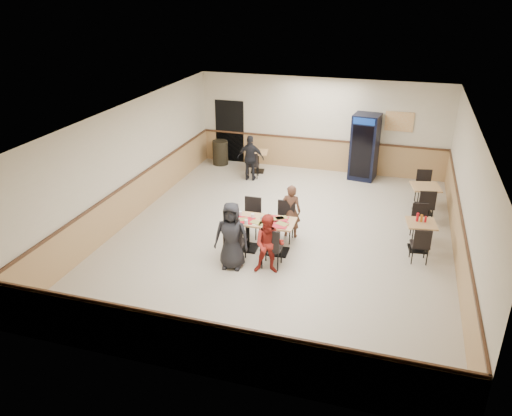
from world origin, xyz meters
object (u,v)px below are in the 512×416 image
(side_table_near, at_px, (420,232))
(pepsi_cooler, at_px, (364,147))
(side_table_far, at_px, (425,195))
(diner_woman_left, at_px, (232,236))
(trash_bin, at_px, (220,153))
(diner_woman_right, at_px, (269,244))
(lone_diner, at_px, (251,158))
(back_table, at_px, (258,158))
(main_table, at_px, (263,230))
(diner_man_opposite, at_px, (291,211))

(side_table_near, relative_size, pepsi_cooler, 0.36)
(side_table_far, bearing_deg, diner_woman_left, -134.02)
(pepsi_cooler, xyz_separation_m, trash_bin, (-4.76, -0.04, -0.61))
(diner_woman_left, bearing_deg, pepsi_cooler, 65.13)
(diner_woman_right, bearing_deg, side_table_near, 21.48)
(lone_diner, relative_size, back_table, 1.92)
(main_table, height_order, diner_man_opposite, diner_man_opposite)
(main_table, bearing_deg, diner_woman_left, -117.90)
(diner_woman_right, relative_size, trash_bin, 1.62)
(diner_woman_left, relative_size, trash_bin, 1.84)
(diner_woman_left, relative_size, diner_man_opposite, 1.13)
(side_table_near, relative_size, trash_bin, 0.90)
(main_table, distance_m, side_table_near, 3.60)
(diner_man_opposite, xyz_separation_m, side_table_near, (2.99, 0.19, -0.20))
(diner_woman_right, distance_m, pepsi_cooler, 6.44)
(trash_bin, bearing_deg, main_table, -60.51)
(back_table, bearing_deg, pepsi_cooler, 6.72)
(lone_diner, height_order, trash_bin, lone_diner)
(side_table_near, bearing_deg, trash_bin, 146.39)
(diner_woman_left, height_order, lone_diner, diner_woman_left)
(diner_woman_right, height_order, pepsi_cooler, pepsi_cooler)
(diner_woman_right, xyz_separation_m, side_table_far, (3.16, 4.11, -0.15))
(lone_diner, bearing_deg, main_table, 104.47)
(diner_woman_left, height_order, side_table_far, diner_woman_left)
(side_table_far, bearing_deg, diner_woman_right, -127.61)
(diner_man_opposite, height_order, side_table_near, diner_man_opposite)
(side_table_near, height_order, side_table_far, side_table_far)
(side_table_near, xyz_separation_m, side_table_far, (0.11, 2.16, 0.05))
(lone_diner, xyz_separation_m, side_table_far, (5.16, -1.02, -0.20))
(trash_bin, bearing_deg, lone_diner, -38.30)
(diner_woman_left, distance_m, back_table, 6.04)
(lone_diner, height_order, back_table, lone_diner)
(diner_woman_left, height_order, pepsi_cooler, pepsi_cooler)
(side_table_far, bearing_deg, pepsi_cooler, 129.96)
(diner_woman_left, height_order, diner_man_opposite, diner_woman_left)
(side_table_near, bearing_deg, diner_woman_right, -147.57)
(diner_woman_right, relative_size, lone_diner, 0.93)
(side_table_far, height_order, pepsi_cooler, pepsi_cooler)
(side_table_near, relative_size, back_table, 1.00)
(side_table_near, height_order, pepsi_cooler, pepsi_cooler)
(diner_woman_right, xyz_separation_m, back_table, (-2.00, 5.90, -0.21))
(back_table, xyz_separation_m, pepsi_cooler, (3.33, 0.39, 0.57))
(diner_man_opposite, xyz_separation_m, pepsi_cooler, (1.27, 4.54, 0.36))
(diner_woman_right, distance_m, back_table, 6.23)
(pepsi_cooler, bearing_deg, lone_diner, -152.87)
(diner_woman_left, xyz_separation_m, back_table, (-1.18, 5.92, -0.30))
(main_table, xyz_separation_m, back_table, (-1.62, 5.03, -0.06))
(diner_man_opposite, relative_size, lone_diner, 0.93)
(diner_woman_right, distance_m, lone_diner, 5.50)
(side_table_near, xyz_separation_m, back_table, (-5.05, 3.96, -0.01))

